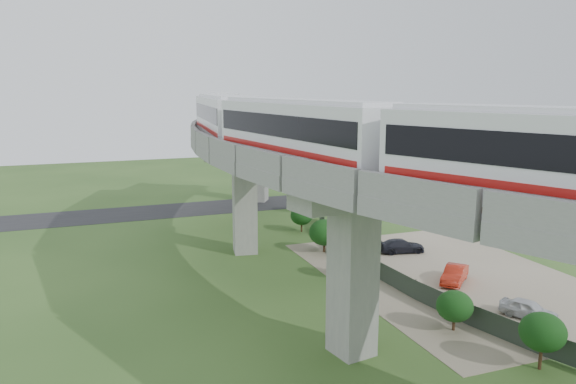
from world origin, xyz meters
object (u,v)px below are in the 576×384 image
at_px(metro_train, 287,123).
at_px(car_dark, 401,246).
at_px(car_white, 529,309).
at_px(car_red, 455,274).

relative_size(metro_train, car_dark, 14.70).
bearing_deg(car_dark, car_white, -170.47).
relative_size(metro_train, car_red, 15.44).
distance_m(metro_train, car_white, 19.70).
height_order(metro_train, car_white, metro_train).
bearing_deg(car_red, car_dark, 135.29).
distance_m(car_white, car_red, 7.25).
height_order(car_white, car_dark, car_white).
height_order(car_red, car_dark, car_red).
xyz_separation_m(metro_train, car_red, (13.07, -1.44, -11.61)).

